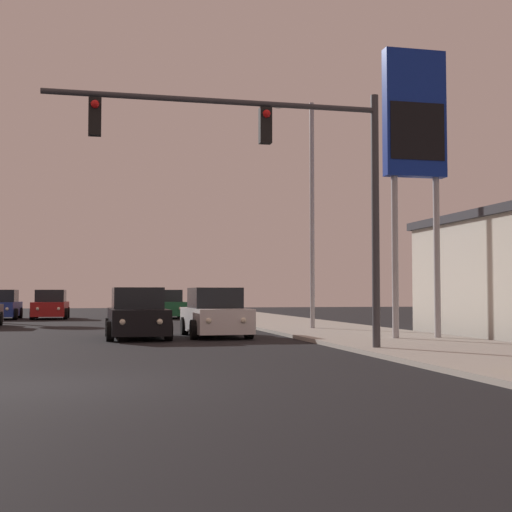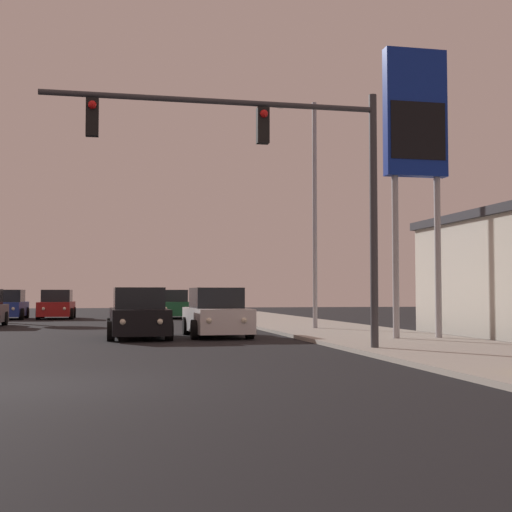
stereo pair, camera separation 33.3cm
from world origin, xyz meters
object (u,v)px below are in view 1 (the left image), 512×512
Objects in this scene: street_lamp at (309,202)px; gas_station_sign at (415,129)px; traffic_light_mast at (283,162)px; car_red at (51,306)px; car_green at (167,305)px; car_blue at (1,306)px; car_white at (215,314)px; car_black at (137,315)px.

gas_station_sign is (1.46, -6.61, 1.50)m from street_lamp.
traffic_light_mast is 10.62m from street_lamp.
street_lamp is at bearing 126.10° from car_red.
car_green is 6.68m from car_red.
street_lamp reaches higher than traffic_light_mast.
street_lamp is 1.00× the size of gas_station_sign.
car_blue is 20.78m from car_white.
gas_station_sign reaches higher than car_blue.
street_lamp is 6.93m from gas_station_sign.
car_white is at bearing 146.21° from gas_station_sign.
car_black is 1.00× the size of car_green.
car_blue is at bearing 130.58° from street_lamp.
car_black is at bearing 79.56° from car_green.
car_black is at bearing 103.49° from car_red.
car_blue is 1.00× the size of car_red.
car_red is 0.52× the size of traffic_light_mast.
car_black is at bearing 115.04° from traffic_light_mast.
car_black and car_blue have the same top height.
car_green is 0.48× the size of street_lamp.
gas_station_sign is at bearing 144.33° from car_white.
car_white is at bearing 94.22° from traffic_light_mast.
car_red is 19.66m from street_lamp.
street_lamp is at bearing -148.26° from car_white.
car_blue is 21.23m from street_lamp.
gas_station_sign is (12.28, -22.44, 5.86)m from car_red.
traffic_light_mast is (7.12, -25.79, 4.02)m from car_red.
car_green and car_white have the same top height.
street_lamp reaches higher than car_red.
car_green is 9.36m from car_blue.
car_blue is at bearing -71.77° from car_black.
car_red is 0.48× the size of gas_station_sign.
car_black is 20.04m from car_blue.
car_green is at bearing 178.81° from car_blue.
street_lamp is (4.16, -15.37, 4.36)m from car_green.
street_lamp is (10.82, -15.83, 4.36)m from car_red.
street_lamp reaches higher than car_green.
car_white is 9.00m from gas_station_sign.
car_red is at bearing -177.52° from car_blue.
car_green is at bearing 105.14° from street_lamp.
car_white is (-0.06, -18.18, 0.00)m from car_green.
car_red is 1.00× the size of car_white.
car_black is 19.37m from car_red.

